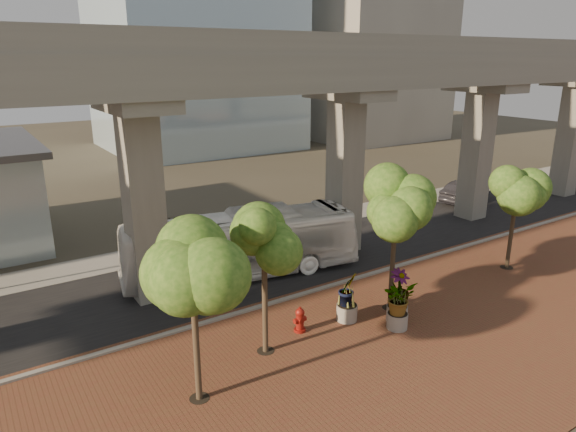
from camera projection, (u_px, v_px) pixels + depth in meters
ground at (277, 283)px, 26.76m from camera, size 160.00×160.00×0.00m
brick_plaza at (383, 353)px, 20.36m from camera, size 70.00×13.00×0.06m
asphalt_road at (257, 270)px, 28.36m from camera, size 90.00×8.00×0.04m
curb_strip at (298, 296)px, 25.14m from camera, size 70.00×0.25×0.16m
far_sidewalk at (215, 241)px, 32.75m from camera, size 90.00×3.00×0.06m
transit_viaduct at (255, 139)px, 26.20m from camera, size 72.00×5.60×12.40m
midrise_block at (370, 51)px, 71.82m from camera, size 18.00×16.00×24.00m
transit_bus at (242, 245)px, 27.18m from camera, size 12.90×5.32×3.50m
parked_car at (465, 192)px, 41.38m from camera, size 5.29×2.61×1.66m
fire_hydrant at (300, 320)px, 21.79m from camera, size 0.56×0.51×1.13m
planter_front at (399, 300)px, 21.82m from camera, size 1.99×1.99×2.19m
planter_right at (398, 291)px, 22.38m from camera, size 2.27×2.27×2.42m
planter_left at (348, 291)px, 22.49m from camera, size 2.07×2.07×2.28m
street_tree_far_west at (192, 277)px, 16.28m from camera, size 3.82×3.82×6.29m
street_tree_near_west at (264, 239)px, 19.05m from camera, size 3.18×3.18×6.24m
street_tree_near_east at (396, 210)px, 22.57m from camera, size 3.43×3.43×6.37m
street_tree_far_east at (518, 187)px, 27.21m from camera, size 3.30×3.30×6.13m
streetlamp_east at (342, 153)px, 34.77m from camera, size 0.43×1.26×8.68m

